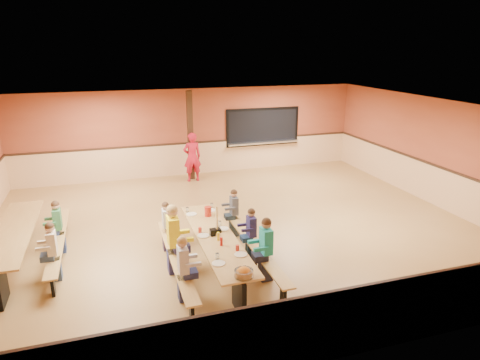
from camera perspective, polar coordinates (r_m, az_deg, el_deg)
name	(u,v)px	position (r m, az deg, el deg)	size (l,w,h in m)	color
ground	(234,227)	(10.89, -0.75, -6.33)	(12.00, 12.00, 0.00)	olive
room_envelope	(234,202)	(10.63, -0.76, -2.93)	(12.04, 10.04, 3.02)	brown
kitchen_pass_through	(263,128)	(15.76, 3.06, 6.88)	(2.78, 0.28, 1.38)	black
structural_post	(190,136)	(14.48, -6.64, 5.87)	(0.18, 0.18, 3.00)	black
cafeteria_table_main	(216,246)	(8.76, -3.22, -8.79)	(1.91, 3.70, 0.74)	#B18746
cafeteria_table_second	(15,240)	(10.16, -27.77, -7.09)	(1.91, 3.70, 0.74)	#B18746
seated_child_white_left	(183,269)	(7.82, -7.56, -11.70)	(0.38, 0.31, 1.22)	silver
seated_adult_yellow	(174,240)	(8.70, -8.85, -7.85)	(0.47, 0.39, 1.42)	yellow
seated_child_grey_left	(166,226)	(9.69, -9.78, -6.13)	(0.33, 0.27, 1.12)	silver
seated_child_teal_right	(266,250)	(8.37, 3.47, -9.26)	(0.40, 0.33, 1.28)	teal
seated_child_navy_right	(251,235)	(9.13, 1.51, -7.29)	(0.34, 0.28, 1.15)	#251F50
seated_child_char_right	(234,213)	(10.23, -0.81, -4.44)	(0.34, 0.28, 1.15)	#484B52
seated_child_green_sec	(58,227)	(10.23, -23.06, -5.82)	(0.36, 0.29, 1.19)	#367545
seated_child_tan_sec	(53,252)	(9.12, -23.66, -8.78)	(0.36, 0.29, 1.19)	beige
standing_woman	(192,157)	(14.39, -6.39, 3.06)	(0.60, 0.40, 1.66)	#B71428
punch_pitcher	(208,211)	(9.63, -4.29, -4.20)	(0.16, 0.16, 0.22)	#B32517
chip_bowl	(244,273)	(7.24, 0.51, -12.24)	(0.32, 0.32, 0.15)	orange
napkin_dispenser	(213,232)	(8.70, -3.69, -6.97)	(0.10, 0.14, 0.13)	black
condiment_mustard	(218,236)	(8.47, -2.93, -7.51)	(0.06, 0.06, 0.17)	yellow
condiment_ketchup	(221,241)	(8.26, -2.51, -8.19)	(0.06, 0.06, 0.17)	#B2140F
table_paddle	(217,225)	(8.83, -3.13, -6.06)	(0.16, 0.16, 0.56)	black
place_settings	(216,234)	(8.65, -3.25, -7.19)	(0.65, 3.30, 0.11)	beige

